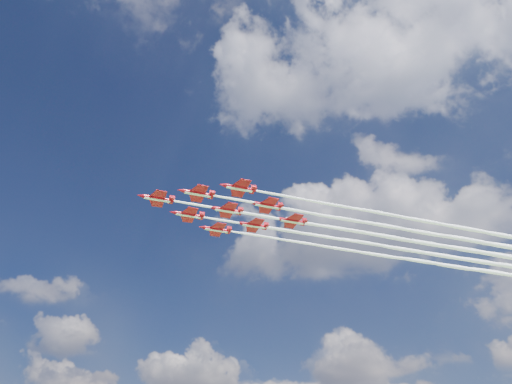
{
  "coord_description": "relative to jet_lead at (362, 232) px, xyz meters",
  "views": [
    {
      "loc": [
        63.71,
        -109.25,
        8.89
      ],
      "look_at": [
        16.05,
        2.1,
        87.08
      ],
      "focal_mm": 35.0,
      "sensor_mm": 36.0,
      "label": 1
    }
  ],
  "objects": [
    {
      "name": "jet_row3_port",
      "position": [
        23.69,
        4.23,
        0.0
      ],
      "size": [
        103.35,
        91.55,
        2.64
      ],
      "rotation": [
        0.0,
        0.0,
        0.72
      ],
      "color": "#A40916"
    },
    {
      "name": "jet_row4_starb",
      "position": [
        18.96,
        25.1,
        0.0
      ],
      "size": [
        103.35,
        91.55,
        2.64
      ],
      "rotation": [
        0.0,
        0.0,
        0.72
      ],
      "color": "#A40916"
    },
    {
      "name": "jet_lead",
      "position": [
        0.0,
        0.0,
        0.0
      ],
      "size": [
        103.35,
        91.55,
        2.64
      ],
      "rotation": [
        0.0,
        0.0,
        0.72
      ],
      "color": "#A40916"
    },
    {
      "name": "jet_row3_centre",
      "position": [
        15.4,
        13.61,
        0.0
      ],
      "size": [
        103.35,
        91.55,
        2.64
      ],
      "rotation": [
        0.0,
        0.0,
        0.72
      ],
      "color": "#A40916"
    },
    {
      "name": "jet_row4_port",
      "position": [
        27.25,
        15.72,
        0.0
      ],
      "size": [
        103.35,
        91.55,
        2.64
      ],
      "rotation": [
        0.0,
        0.0,
        0.72
      ],
      "color": "#A40916"
    },
    {
      "name": "jet_row2_starb",
      "position": [
        3.56,
        11.49,
        0.0
      ],
      "size": [
        103.35,
        91.55,
        2.64
      ],
      "rotation": [
        0.0,
        0.0,
        0.72
      ],
      "color": "#A40916"
    },
    {
      "name": "jet_tail",
      "position": [
        30.81,
        27.22,
        0.0
      ],
      "size": [
        103.35,
        91.55,
        2.64
      ],
      "rotation": [
        0.0,
        0.0,
        0.72
      ],
      "color": "#A40916"
    },
    {
      "name": "jet_row3_starb",
      "position": [
        7.11,
        22.99,
        0.0
      ],
      "size": [
        103.35,
        91.55,
        2.64
      ],
      "rotation": [
        0.0,
        0.0,
        0.72
      ],
      "color": "#A40916"
    },
    {
      "name": "jet_row2_port",
      "position": [
        11.85,
        2.11,
        0.0
      ],
      "size": [
        103.35,
        91.55,
        2.64
      ],
      "rotation": [
        0.0,
        0.0,
        0.72
      ],
      "color": "#A40916"
    }
  ]
}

